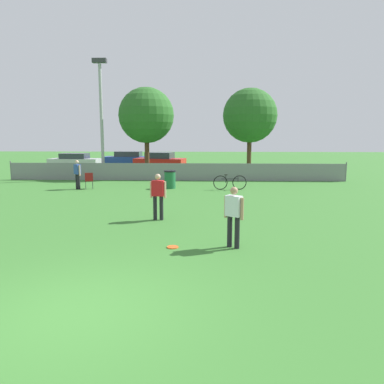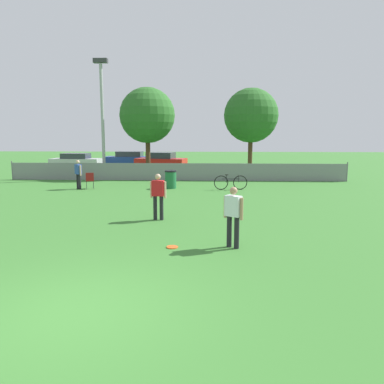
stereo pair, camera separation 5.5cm
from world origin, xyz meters
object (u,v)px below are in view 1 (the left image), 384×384
player_receiver_white (234,213)px  folding_chair_sideline (89,180)px  frisbee_disc (173,247)px  parked_car_silver (75,161)px  tree_far_right (250,116)px  parked_car_blue (129,159)px  spectator_in_blue (77,173)px  light_pole (101,108)px  parked_car_red (160,161)px  trash_bin (170,179)px  tree_near_pole (146,115)px  bicycle_sideline (230,182)px  player_thrower_red (158,194)px

player_receiver_white → folding_chair_sideline: (-7.03, 10.25, -0.39)m
frisbee_disc → parked_car_silver: bearing=115.1°
tree_far_right → parked_car_silver: size_ratio=1.39×
parked_car_silver → parked_car_blue: bearing=36.6°
player_receiver_white → spectator_in_blue: size_ratio=1.02×
light_pole → folding_chair_sideline: light_pole is taller
tree_far_right → parked_car_red: bearing=147.8°
light_pole → tree_far_right: bearing=17.1°
player_receiver_white → trash_bin: 11.07m
spectator_in_blue → frisbee_disc: (6.08, -10.29, -0.87)m
light_pole → parked_car_silver: 10.25m
spectator_in_blue → light_pole: bearing=-49.5°
player_receiver_white → parked_car_blue: bearing=142.7°
parked_car_red → tree_near_pole: bearing=-80.1°
spectator_in_blue → folding_chair_sideline: bearing=-136.0°
light_pole → trash_bin: (4.87, -4.33, -4.09)m
parked_car_blue → tree_far_right: bearing=-35.1°
bicycle_sideline → parked_car_blue: 17.89m
spectator_in_blue → frisbee_disc: size_ratio=5.20×
spectator_in_blue → parked_car_blue: size_ratio=0.34×
tree_far_right → spectator_in_blue: size_ratio=4.00×
light_pole → parked_car_blue: light_pole is taller
frisbee_disc → trash_bin: 10.87m
bicycle_sideline → player_thrower_red: bearing=-116.9°
player_thrower_red → parked_car_blue: 23.64m
folding_chair_sideline → player_thrower_red: bearing=104.0°
tree_far_right → player_thrower_red: size_ratio=3.93×
bicycle_sideline → parked_car_red: size_ratio=0.39×
player_thrower_red → frisbee_disc: 3.37m
bicycle_sideline → frisbee_disc: bearing=-106.7°
folding_chair_sideline → parked_car_red: parked_car_red is taller
tree_far_right → spectator_in_blue: 13.10m
tree_far_right → player_receiver_white: bearing=-97.2°
light_pole → tree_far_right: 10.35m
spectator_in_blue → player_receiver_white: bearing=167.5°
player_receiver_white → parked_car_blue: 27.25m
spectator_in_blue → tree_far_right: bearing=-100.8°
spectator_in_blue → parked_car_silver: spectator_in_blue is taller
spectator_in_blue → trash_bin: spectator_in_blue is taller
parked_car_silver → parked_car_red: parked_car_red is taller
light_pole → spectator_in_blue: 6.08m
frisbee_disc → bicycle_sideline: bicycle_sideline is taller
player_receiver_white → folding_chair_sideline: player_receiver_white is taller
trash_bin → parked_car_blue: parked_car_blue is taller
folding_chair_sideline → parked_car_silver: 14.01m
trash_bin → tree_far_right: bearing=55.7°
frisbee_disc → parked_car_red: bearing=98.2°
tree_near_pole → frisbee_disc: bearing=-78.5°
folding_chair_sideline → trash_bin: bearing=167.0°
trash_bin → parked_car_red: size_ratio=0.22×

